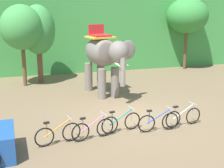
{
  "coord_description": "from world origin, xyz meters",
  "views": [
    {
      "loc": [
        -4.49,
        -12.22,
        4.86
      ],
      "look_at": [
        -0.68,
        1.0,
        1.3
      ],
      "focal_mm": 49.67,
      "sensor_mm": 36.0,
      "label": 1
    }
  ],
  "objects_px": {
    "tree_left": "(38,30)",
    "elephant": "(104,55)",
    "tree_far_right": "(187,16)",
    "tree_center": "(21,28)",
    "bike_teal": "(121,122)",
    "bike_orange": "(58,134)",
    "bike_blue": "(158,122)",
    "bike_white": "(183,117)",
    "bike_pink": "(93,129)"
  },
  "relations": [
    {
      "from": "tree_left",
      "to": "bike_blue",
      "type": "relative_size",
      "value": 2.83
    },
    {
      "from": "tree_center",
      "to": "elephant",
      "type": "height_order",
      "value": "tree_center"
    },
    {
      "from": "elephant",
      "to": "tree_far_right",
      "type": "bearing_deg",
      "value": 33.46
    },
    {
      "from": "tree_center",
      "to": "bike_pink",
      "type": "distance_m",
      "value": 9.55
    },
    {
      "from": "tree_far_right",
      "to": "bike_pink",
      "type": "bearing_deg",
      "value": -132.21
    },
    {
      "from": "tree_center",
      "to": "elephant",
      "type": "relative_size",
      "value": 1.15
    },
    {
      "from": "bike_orange",
      "to": "bike_teal",
      "type": "distance_m",
      "value": 2.53
    },
    {
      "from": "tree_center",
      "to": "bike_blue",
      "type": "distance_m",
      "value": 10.49
    },
    {
      "from": "tree_far_right",
      "to": "bike_orange",
      "type": "bearing_deg",
      "value": -135.61
    },
    {
      "from": "tree_left",
      "to": "bike_orange",
      "type": "xyz_separation_m",
      "value": [
        0.03,
        -9.4,
        -2.9
      ]
    },
    {
      "from": "bike_blue",
      "to": "bike_pink",
      "type": "bearing_deg",
      "value": -179.8
    },
    {
      "from": "elephant",
      "to": "bike_blue",
      "type": "xyz_separation_m",
      "value": [
        0.78,
        -5.45,
        -1.82
      ]
    },
    {
      "from": "tree_center",
      "to": "tree_left",
      "type": "relative_size",
      "value": 1.0
    },
    {
      "from": "elephant",
      "to": "tree_left",
      "type": "bearing_deg",
      "value": 129.27
    },
    {
      "from": "bike_teal",
      "to": "bike_white",
      "type": "xyz_separation_m",
      "value": [
        2.62,
        -0.13,
        0.0
      ]
    },
    {
      "from": "bike_orange",
      "to": "bike_blue",
      "type": "distance_m",
      "value": 3.92
    },
    {
      "from": "bike_blue",
      "to": "tree_left",
      "type": "bearing_deg",
      "value": 112.95
    },
    {
      "from": "tree_center",
      "to": "elephant",
      "type": "xyz_separation_m",
      "value": [
        4.13,
        -3.26,
        -1.32
      ]
    },
    {
      "from": "tree_far_right",
      "to": "bike_blue",
      "type": "distance_m",
      "value": 13.17
    },
    {
      "from": "tree_left",
      "to": "bike_blue",
      "type": "bearing_deg",
      "value": -67.05
    },
    {
      "from": "tree_far_right",
      "to": "tree_left",
      "type": "bearing_deg",
      "value": -173.46
    },
    {
      "from": "bike_orange",
      "to": "bike_blue",
      "type": "bearing_deg",
      "value": 1.21
    },
    {
      "from": "tree_far_right",
      "to": "bike_white",
      "type": "bearing_deg",
      "value": -119.1
    },
    {
      "from": "tree_far_right",
      "to": "bike_orange",
      "type": "xyz_separation_m",
      "value": [
        -10.88,
        -10.66,
        -3.62
      ]
    },
    {
      "from": "bike_blue",
      "to": "elephant",
      "type": "bearing_deg",
      "value": 98.18
    },
    {
      "from": "elephant",
      "to": "bike_blue",
      "type": "distance_m",
      "value": 5.8
    },
    {
      "from": "bike_orange",
      "to": "bike_pink",
      "type": "distance_m",
      "value": 1.29
    },
    {
      "from": "tree_center",
      "to": "bike_blue",
      "type": "relative_size",
      "value": 2.84
    },
    {
      "from": "tree_far_right",
      "to": "tree_center",
      "type": "bearing_deg",
      "value": -171.12
    },
    {
      "from": "bike_teal",
      "to": "bike_white",
      "type": "relative_size",
      "value": 0.99
    },
    {
      "from": "bike_orange",
      "to": "tree_far_right",
      "type": "bearing_deg",
      "value": 44.39
    },
    {
      "from": "tree_center",
      "to": "bike_teal",
      "type": "bearing_deg",
      "value": -67.35
    },
    {
      "from": "tree_far_right",
      "to": "bike_blue",
      "type": "relative_size",
      "value": 3.11
    },
    {
      "from": "tree_center",
      "to": "elephant",
      "type": "bearing_deg",
      "value": -38.3
    },
    {
      "from": "tree_left",
      "to": "tree_far_right",
      "type": "distance_m",
      "value": 11.01
    },
    {
      "from": "tree_left",
      "to": "bike_teal",
      "type": "bearing_deg",
      "value": -74.3
    },
    {
      "from": "bike_orange",
      "to": "bike_teal",
      "type": "relative_size",
      "value": 1.0
    },
    {
      "from": "bike_blue",
      "to": "bike_white",
      "type": "xyz_separation_m",
      "value": [
        1.2,
        0.21,
        0.0
      ]
    },
    {
      "from": "tree_left",
      "to": "bike_white",
      "type": "distance_m",
      "value": 10.86
    },
    {
      "from": "tree_far_right",
      "to": "bike_teal",
      "type": "distance_m",
      "value": 13.72
    },
    {
      "from": "elephant",
      "to": "bike_white",
      "type": "relative_size",
      "value": 2.49
    },
    {
      "from": "elephant",
      "to": "bike_pink",
      "type": "distance_m",
      "value": 6.04
    },
    {
      "from": "elephant",
      "to": "bike_white",
      "type": "height_order",
      "value": "elephant"
    },
    {
      "from": "tree_left",
      "to": "elephant",
      "type": "relative_size",
      "value": 1.14
    },
    {
      "from": "elephant",
      "to": "bike_teal",
      "type": "distance_m",
      "value": 5.46
    },
    {
      "from": "bike_teal",
      "to": "tree_left",
      "type": "bearing_deg",
      "value": 105.7
    },
    {
      "from": "tree_far_right",
      "to": "bike_pink",
      "type": "xyz_separation_m",
      "value": [
        -9.6,
        -10.58,
        -3.62
      ]
    },
    {
      "from": "bike_orange",
      "to": "bike_teal",
      "type": "height_order",
      "value": "same"
    },
    {
      "from": "tree_left",
      "to": "bike_orange",
      "type": "relative_size",
      "value": 2.87
    },
    {
      "from": "tree_center",
      "to": "tree_far_right",
      "type": "xyz_separation_m",
      "value": [
        11.88,
        1.86,
        0.49
      ]
    }
  ]
}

